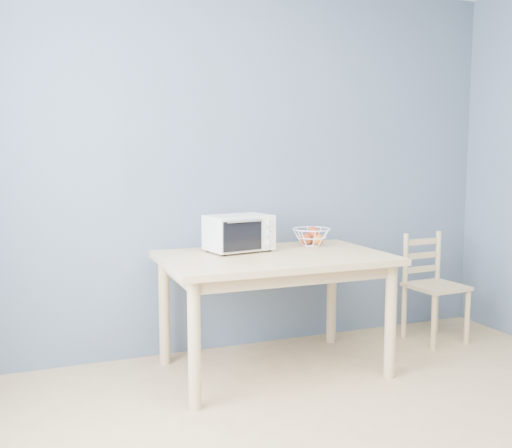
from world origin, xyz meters
name	(u,v)px	position (x,y,z in m)	size (l,w,h in m)	color
room	(468,173)	(0.00, 0.00, 1.30)	(4.01, 4.51, 2.61)	tan
dining_table	(274,270)	(0.02, 1.70, 0.65)	(1.40, 0.90, 0.75)	tan
toaster_oven	(237,233)	(-0.16, 1.88, 0.87)	(0.44, 0.36, 0.24)	silver
fruit_basket	(311,236)	(0.40, 1.93, 0.82)	(0.32, 0.32, 0.13)	white
dining_chair	(432,288)	(1.37, 1.85, 0.39)	(0.40, 0.40, 0.79)	tan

